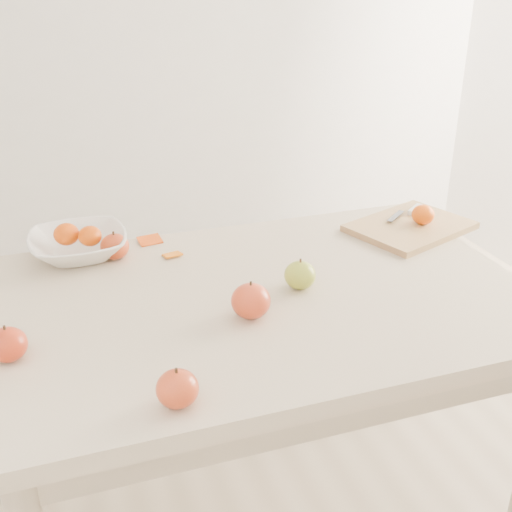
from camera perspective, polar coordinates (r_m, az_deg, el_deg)
name	(u,v)px	position (r m, az deg, el deg)	size (l,w,h in m)	color
table	(263,330)	(1.50, 0.62, -6.61)	(1.20, 0.80, 0.75)	beige
cutting_board	(410,227)	(1.83, 13.54, 2.54)	(0.32, 0.23, 0.02)	tan
board_tangerine	(423,215)	(1.82, 14.63, 3.58)	(0.06, 0.06, 0.05)	#E64308
fruit_bowl	(78,245)	(1.68, -15.51, 0.94)	(0.24, 0.24, 0.06)	white
bowl_tangerine_near	(66,234)	(1.67, -16.50, 1.88)	(0.06, 0.06, 0.06)	#D85307
bowl_tangerine_far	(90,236)	(1.65, -14.55, 1.74)	(0.06, 0.06, 0.05)	#D85C07
orange_peel_a	(150,242)	(1.73, -9.40, 1.27)	(0.06, 0.04, 0.00)	#DB4B0F
orange_peel_b	(173,256)	(1.64, -7.43, 0.04)	(0.04, 0.04, 0.00)	orange
paring_knife	(412,211)	(1.90, 13.70, 3.94)	(0.16, 0.09, 0.01)	silver
apple_green	(300,275)	(1.46, 3.94, -1.70)	(0.07, 0.07, 0.07)	olive
apple_red_a	(115,247)	(1.64, -12.45, 0.83)	(0.07, 0.07, 0.07)	maroon
apple_red_c	(177,389)	(1.11, -7.00, -11.62)	(0.07, 0.07, 0.07)	#9D2113
apple_red_d	(8,345)	(1.30, -21.21, -7.35)	(0.07, 0.07, 0.07)	maroon
apple_red_e	(251,301)	(1.34, -0.46, -4.01)	(0.08, 0.08, 0.08)	#9F0610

